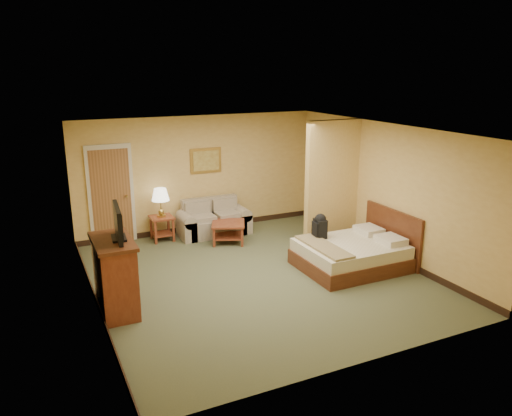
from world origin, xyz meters
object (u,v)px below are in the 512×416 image
loveseat (214,223)px  coffee_table (228,228)px  dresser (115,276)px  bed (354,253)px

loveseat → coffee_table: bearing=-82.3°
dresser → bed: 4.31m
coffee_table → bed: (1.58, -2.28, -0.04)m
coffee_table → dresser: bearing=-141.4°
bed → loveseat: bearing=119.6°
dresser → coffee_table: bearing=38.6°
coffee_table → bed: bed is taller
loveseat → dresser: bearing=-133.0°
loveseat → coffee_table: (0.09, -0.65, 0.06)m
coffee_table → bed: 2.77m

